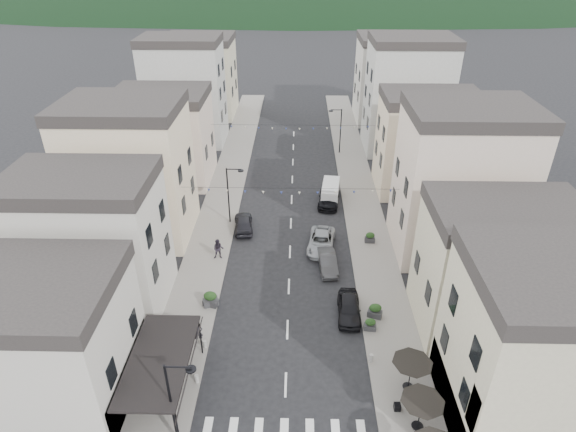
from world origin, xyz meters
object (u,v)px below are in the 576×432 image
at_px(parked_car_c, 321,242).
at_px(pedestrian_b, 218,249).
at_px(parked_car_a, 349,308).
at_px(parked_car_e, 244,223).
at_px(parked_car_d, 329,197).
at_px(delivery_van, 330,191).
at_px(pedestrian_a, 198,333).
at_px(parked_car_b, 328,262).

height_order(parked_car_c, pedestrian_b, pedestrian_b).
height_order(parked_car_a, parked_car_e, parked_car_e).
distance_m(parked_car_d, pedestrian_b, 14.82).
xyz_separation_m(delivery_van, pedestrian_a, (-10.40, -21.58, -0.01)).
bearing_deg(parked_car_a, parked_car_d, 94.27).
distance_m(parked_car_b, delivery_van, 12.55).
bearing_deg(delivery_van, parked_car_e, -137.27).
bearing_deg(parked_car_d, parked_car_a, -80.80).
height_order(parked_car_b, parked_car_d, parked_car_d).
xyz_separation_m(parked_car_a, pedestrian_a, (-10.81, -3.15, 0.30)).
height_order(parked_car_d, pedestrian_a, pedestrian_a).
bearing_deg(parked_car_b, pedestrian_a, -141.12).
xyz_separation_m(pedestrian_a, pedestrian_b, (-0.08, 10.21, 0.07)).
bearing_deg(parked_car_e, pedestrian_a, 76.76).
distance_m(parked_car_a, parked_car_e, 15.21).
relative_size(parked_car_c, parked_car_e, 1.17).
height_order(parked_car_e, delivery_van, delivery_van).
bearing_deg(pedestrian_b, delivery_van, 45.18).
height_order(pedestrian_a, pedestrian_b, pedestrian_b).
height_order(parked_car_a, parked_car_c, parked_car_a).
bearing_deg(pedestrian_a, parked_car_d, 48.52).
relative_size(parked_car_a, parked_car_d, 0.81).
bearing_deg(parked_car_b, pedestrian_b, 168.40).
distance_m(parked_car_b, parked_car_d, 11.83).
distance_m(parked_car_a, parked_car_b, 6.06).
relative_size(parked_car_a, parked_car_c, 0.83).
relative_size(parked_car_d, parked_car_e, 1.20).
xyz_separation_m(parked_car_a, parked_car_b, (-1.30, 5.91, -0.05)).
relative_size(parked_car_e, pedestrian_b, 2.23).
height_order(parked_car_c, parked_car_e, parked_car_e).
bearing_deg(parked_car_c, parked_car_e, 165.18).
distance_m(parked_car_e, delivery_van, 10.83).
xyz_separation_m(parked_car_a, parked_car_e, (-9.20, 12.11, 0.02)).
relative_size(parked_car_c, parked_car_d, 0.97).
distance_m(parked_car_a, pedestrian_b, 12.98).
height_order(parked_car_d, pedestrian_b, pedestrian_b).
height_order(parked_car_d, parked_car_e, parked_car_d).
relative_size(parked_car_b, parked_car_d, 0.78).
height_order(parked_car_e, pedestrian_b, pedestrian_b).
bearing_deg(parked_car_d, delivery_van, 82.98).
height_order(parked_car_e, pedestrian_a, pedestrian_a).
bearing_deg(parked_car_c, pedestrian_b, -160.23).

